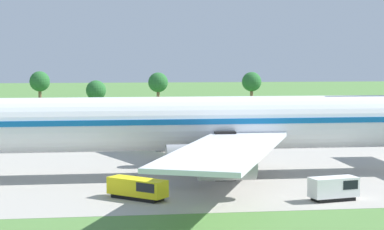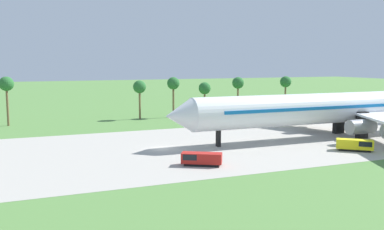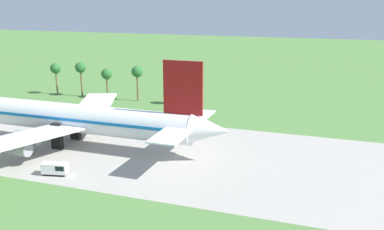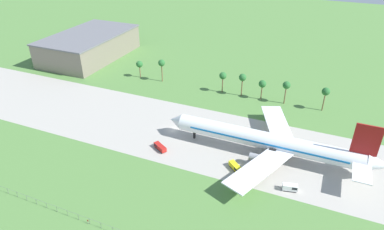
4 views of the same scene
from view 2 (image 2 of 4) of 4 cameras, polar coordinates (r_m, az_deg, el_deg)
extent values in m
plane|color=#517F3D|center=(79.38, -4.00, -4.53)|extent=(600.00, 600.00, 0.00)
cube|color=#A8A399|center=(79.37, -4.00, -4.52)|extent=(320.00, 44.00, 0.02)
cylinder|color=white|center=(96.06, 18.92, 0.94)|extent=(67.30, 6.38, 6.38)
cone|color=white|center=(77.31, -1.75, -0.09)|extent=(5.11, 6.26, 6.26)
cube|color=#146BB7|center=(96.02, 18.94, 1.22)|extent=(57.20, 6.51, 0.64)
cube|color=white|center=(108.62, 14.37, 1.18)|extent=(18.81, 30.63, 0.44)
cylinder|color=gray|center=(90.19, 21.59, -1.45)|extent=(5.75, 2.87, 2.87)
cylinder|color=gray|center=(101.66, 15.62, -0.29)|extent=(5.75, 2.87, 2.87)
cylinder|color=gray|center=(108.25, 14.64, 0.17)|extent=(5.75, 2.87, 2.87)
cube|color=black|center=(80.90, 3.53, -2.26)|extent=(0.70, 0.90, 5.67)
cube|color=black|center=(96.18, 21.73, -1.26)|extent=(2.40, 1.20, 5.67)
cube|color=black|center=(101.29, 18.98, -0.74)|extent=(2.40, 1.20, 5.67)
cube|color=black|center=(82.72, 20.84, -4.37)|extent=(5.25, 4.87, 0.40)
cube|color=yellow|center=(82.53, 20.87, -3.65)|extent=(6.09, 5.64, 1.70)
cube|color=black|center=(82.58, 22.08, -3.52)|extent=(3.01, 2.99, 0.90)
cube|color=black|center=(66.64, 1.30, -6.60)|extent=(5.48, 4.24, 0.40)
cube|color=#B21E19|center=(66.41, 1.30, -5.76)|extent=(6.39, 4.89, 1.61)
cube|color=black|center=(66.58, -0.17, -5.51)|extent=(2.92, 2.87, 0.90)
cylinder|color=brown|center=(127.43, 1.69, 1.62)|extent=(0.56, 0.56, 7.61)
sphere|color=#28662D|center=(127.08, 1.70, 3.59)|extent=(3.60, 3.60, 3.60)
cylinder|color=brown|center=(120.73, -6.98, 1.46)|extent=(0.56, 0.56, 8.45)
sphere|color=#28662D|center=(120.36, -7.01, 3.75)|extent=(3.60, 3.60, 3.60)
cylinder|color=brown|center=(141.29, 12.32, 2.28)|extent=(0.56, 0.56, 9.02)
sphere|color=#28662D|center=(140.97, 12.38, 4.35)|extent=(3.60, 3.60, 3.60)
cylinder|color=brown|center=(123.69, -2.49, 1.83)|extent=(0.56, 0.56, 9.25)
sphere|color=#28662D|center=(123.32, -2.51, 4.25)|extent=(3.60, 3.60, 3.60)
cylinder|color=brown|center=(116.50, -23.38, 1.10)|extent=(0.56, 0.56, 9.97)
sphere|color=#28662D|center=(116.10, -23.52, 3.84)|extent=(3.60, 3.60, 3.60)
cylinder|color=brown|center=(132.27, 6.13, 2.08)|extent=(0.56, 0.56, 8.98)
sphere|color=#28662D|center=(131.93, 6.15, 4.28)|extent=(3.60, 3.60, 3.60)
camera|label=1|loc=(53.19, 78.04, -0.44)|focal=65.00mm
camera|label=3|loc=(125.13, 71.68, 9.60)|focal=40.00mm
camera|label=4|loc=(105.06, 95.99, 34.79)|focal=32.00mm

